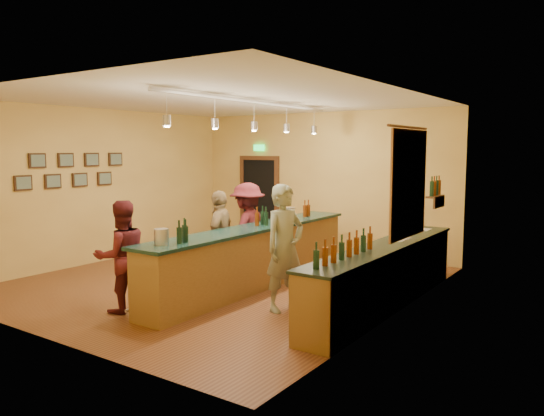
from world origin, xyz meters
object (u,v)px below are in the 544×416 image
Objects in this scene: customer_b at (220,238)px; bar_stool at (394,246)px; back_counter at (384,275)px; tasting_bar at (254,252)px; customer_a at (122,256)px; bartender at (285,248)px; customer_c at (247,230)px.

customer_b reaches higher than bar_stool.
back_counter is 0.89× the size of tasting_bar.
tasting_bar is at bearing -177.87° from customer_a.
bartender is 1.12× the size of customer_b.
back_counter is 2.79× the size of customer_a.
tasting_bar is 0.64m from customer_b.
bartender reaches higher than customer_b.
customer_b is at bearing 88.05° from bartender.
customer_b reaches higher than tasting_bar.
customer_a reaches higher than back_counter.
customer_a reaches higher than tasting_bar.
customer_c is at bearing 160.03° from customer_b.
tasting_bar is 3.07× the size of customer_b.
customer_c reaches higher than customer_a.
customer_c is (-1.70, 1.35, -0.05)m from bartender.
bartender is at bearing -139.08° from back_counter.
customer_a is 1.96m from customer_b.
back_counter is at bearing -72.28° from bar_stool.
customer_c is (-2.84, 0.36, 0.39)m from back_counter.
back_counter is 2.74× the size of customer_b.
tasting_bar is 2.34m from customer_a.
customer_b is at bearing -171.39° from back_counter.
tasting_bar reaches higher than bar_stool.
customer_c reaches higher than tasting_bar.
bartender is at bearing -35.23° from tasting_bar.
customer_c reaches higher than back_counter.
customer_a is (-0.77, -2.20, 0.21)m from tasting_bar.
bartender is (-1.14, -0.99, 0.44)m from back_counter.
customer_b is at bearing -165.05° from customer_a.
customer_a is 2.75m from customer_c.
tasting_bar is 2.92× the size of customer_c.
back_counter is at bearing 4.54° from tasting_bar.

